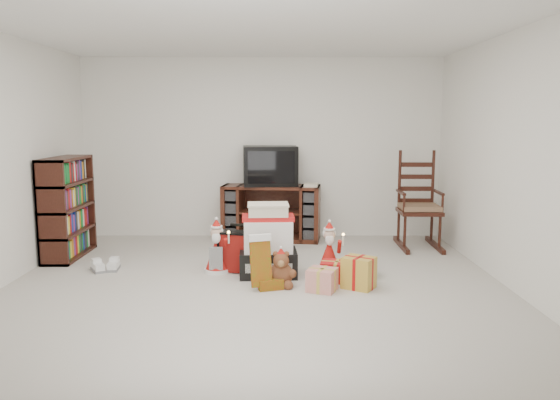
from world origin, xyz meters
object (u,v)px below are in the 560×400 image
object	(u,v)px
tv_stand	(271,213)
sneaker_pair	(106,266)
gift_pile	(268,245)
gift_cluster	(349,272)
mrs_claus_figurine	(217,252)
teddy_bear	(281,271)
santa_figurine	(329,253)
bookshelf	(68,209)
crt_television	(270,166)
rocking_chair	(418,213)
red_suitcase	(236,251)

from	to	relation	value
tv_stand	sneaker_pair	world-z (taller)	tv_stand
gift_pile	gift_cluster	bearing A→B (deg)	-25.96
tv_stand	sneaker_pair	bearing A→B (deg)	-131.49
tv_stand	gift_pile	bearing A→B (deg)	-82.74
mrs_claus_figurine	sneaker_pair	world-z (taller)	mrs_claus_figurine
teddy_bear	santa_figurine	xyz separation A→B (m)	(0.52, 0.47, 0.06)
bookshelf	gift_pile	size ratio (longest dim) A/B	1.60
bookshelf	sneaker_pair	distance (m)	1.04
mrs_claus_figurine	crt_television	xyz separation A→B (m)	(0.55, 1.65, 0.80)
rocking_chair	sneaker_pair	size ratio (longest dim) A/B	3.76
red_suitcase	gift_cluster	distance (m)	1.27
gift_pile	sneaker_pair	xyz separation A→B (m)	(-1.79, 0.19, -0.29)
gift_pile	gift_cluster	world-z (taller)	gift_pile
teddy_bear	red_suitcase	bearing A→B (deg)	132.36
gift_pile	red_suitcase	world-z (taller)	gift_pile
gift_cluster	crt_television	xyz separation A→B (m)	(-0.83, 2.14, 0.89)
tv_stand	bookshelf	world-z (taller)	bookshelf
bookshelf	sneaker_pair	world-z (taller)	bookshelf
bookshelf	teddy_bear	xyz separation A→B (m)	(2.56, -1.22, -0.43)
santa_figurine	gift_pile	bearing A→B (deg)	-173.34
red_suitcase	teddy_bear	world-z (taller)	red_suitcase
mrs_claus_figurine	tv_stand	bearing A→B (deg)	70.70
tv_stand	red_suitcase	xyz separation A→B (m)	(-0.36, -1.62, -0.15)
tv_stand	sneaker_pair	xyz separation A→B (m)	(-1.80, -1.57, -0.33)
teddy_bear	mrs_claus_figurine	bearing A→B (deg)	142.76
gift_pile	mrs_claus_figurine	world-z (taller)	gift_pile
sneaker_pair	teddy_bear	bearing A→B (deg)	-37.85
gift_cluster	crt_television	size ratio (longest dim) A/B	1.19
red_suitcase	gift_cluster	xyz separation A→B (m)	(1.17, -0.49, -0.09)
mrs_claus_figurine	santa_figurine	bearing A→B (deg)	-2.59
santa_figurine	mrs_claus_figurine	distance (m)	1.22
mrs_claus_figurine	gift_cluster	distance (m)	1.46
teddy_bear	gift_cluster	size ratio (longest dim) A/B	0.39
tv_stand	teddy_bear	world-z (taller)	tv_stand
bookshelf	sneaker_pair	xyz separation A→B (m)	(0.63, -0.63, -0.54)
mrs_claus_figurine	sneaker_pair	size ratio (longest dim) A/B	1.71
mrs_claus_figurine	red_suitcase	bearing A→B (deg)	1.09
tv_stand	bookshelf	xyz separation A→B (m)	(-2.44, -0.93, 0.20)
bookshelf	crt_television	xyz separation A→B (m)	(2.42, 0.97, 0.44)
sneaker_pair	mrs_claus_figurine	bearing A→B (deg)	-23.60
rocking_chair	red_suitcase	size ratio (longest dim) A/B	2.49
rocking_chair	crt_television	world-z (taller)	rocking_chair
bookshelf	santa_figurine	bearing A→B (deg)	-13.54
tv_stand	red_suitcase	bearing A→B (deg)	-94.96
red_suitcase	santa_figurine	bearing A→B (deg)	11.37
rocking_chair	mrs_claus_figurine	distance (m)	2.79
gift_pile	santa_figurine	size ratio (longest dim) A/B	1.32
santa_figurine	rocking_chair	bearing A→B (deg)	45.33
bookshelf	gift_pile	xyz separation A→B (m)	(2.43, -0.82, -0.25)
bookshelf	gift_cluster	xyz separation A→B (m)	(3.25, -1.17, -0.44)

